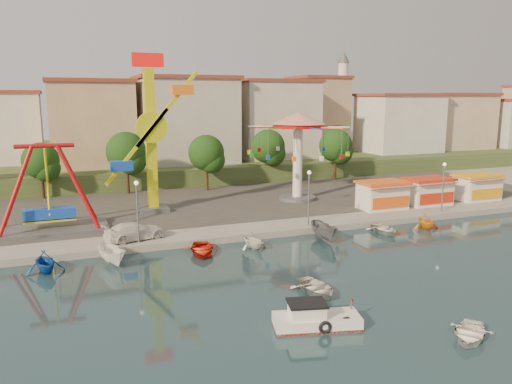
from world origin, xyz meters
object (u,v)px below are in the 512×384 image
wave_swinger (298,136)px  van (135,231)px  cabin_motorboat (315,320)px  pirate_ship_ride (48,190)px  kamikaze_tower (154,138)px  rowboat_a (316,288)px

wave_swinger → van: (-20.53, -10.38, -6.84)m
wave_swinger → cabin_motorboat: bearing=-114.3°
pirate_ship_ride → kamikaze_tower: (10.54, 4.41, 4.09)m
wave_swinger → rowboat_a: (-10.98, -25.41, -7.82)m
kamikaze_tower → van: kamikaze_tower is taller
kamikaze_tower → cabin_motorboat: size_ratio=3.23×
cabin_motorboat → kamikaze_tower: bearing=110.7°
kamikaze_tower → rowboat_a: 27.15m
pirate_ship_ride → wave_swinger: wave_swinger is taller
rowboat_a → van: bearing=118.7°
kamikaze_tower → van: 13.02m
pirate_ship_ride → rowboat_a: size_ratio=2.73×
wave_swinger → pirate_ship_ride: bearing=-170.5°
wave_swinger → cabin_motorboat: wave_swinger is taller
kamikaze_tower → wave_swinger: size_ratio=1.42×
pirate_ship_ride → wave_swinger: 27.94m
kamikaze_tower → rowboat_a: kamikaze_tower is taller
pirate_ship_ride → wave_swinger: (27.30, 4.56, 3.80)m
pirate_ship_ride → cabin_motorboat: pirate_ship_ride is taller
kamikaze_tower → van: size_ratio=3.16×
pirate_ship_ride → van: (6.78, -5.82, -3.04)m
wave_swinger → kamikaze_tower: bearing=-179.5°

